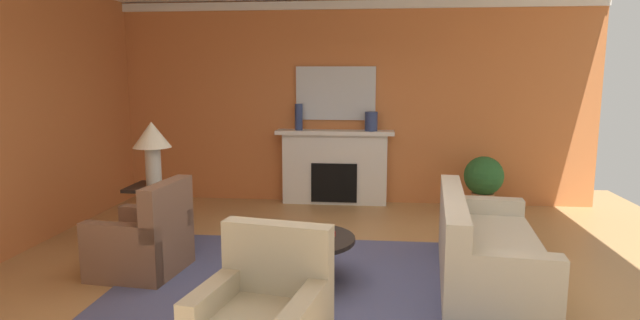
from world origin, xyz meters
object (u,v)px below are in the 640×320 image
Objects in this scene: potted_plant at (484,180)px; armchair_near_window at (144,244)px; table_lamp at (152,141)px; vase_mantel_right at (371,121)px; fireplace at (335,169)px; mantel_mirror at (336,93)px; sofa at (484,253)px; vase_mantel_left at (299,117)px; side_table at (156,210)px; coffee_table at (303,248)px.

armchair_near_window is at bearing -144.58° from potted_plant.
table_lamp is 3.29m from vase_mantel_right.
armchair_near_window is (-1.68, -3.12, -0.24)m from fireplace.
fireplace is 1.47× the size of mantel_mirror.
sofa is 3.85m from vase_mantel_left.
mantel_mirror reaches higher than sofa.
fireplace reaches higher than armchair_near_window.
side_table is (-1.96, -2.30, -1.30)m from mantel_mirror.
sofa is 2.62× the size of potted_plant.
armchair_near_window reaches higher than coffee_table.
sofa is at bearing -61.96° from mantel_mirror.
vase_mantel_right is (0.55, -0.05, 0.75)m from fireplace.
vase_mantel_right is (-1.12, 2.97, 0.99)m from sofa.
side_table is at bearing -130.49° from mantel_mirror.
vase_mantel_left is (-0.49, 3.14, 1.01)m from coffee_table.
armchair_near_window is at bearing -110.27° from vase_mantel_left.
armchair_near_window is 0.95× the size of coffee_table.
table_lamp is 2.55m from vase_mantel_left.
mantel_mirror is 0.56× the size of sofa.
table_lamp reaches higher than potted_plant.
mantel_mirror is 0.71m from vase_mantel_right.
side_table is at bearing -123.56° from vase_mantel_left.
fireplace is 1.17m from mantel_mirror.
potted_plant is (2.17, -0.38, -0.05)m from fireplace.
mantel_mirror reaches higher than vase_mantel_left.
armchair_near_window reaches higher than potted_plant.
vase_mantel_right reaches higher than side_table.
table_lamp is at bearing -139.74° from vase_mantel_right.
potted_plant is (2.17, -0.50, -1.21)m from mantel_mirror.
vase_mantel_left reaches higher than side_table.
coffee_table is at bearing -100.96° from vase_mantel_right.
table_lamp is at bearing -156.49° from potted_plant.
coffee_table is at bearing -2.27° from armchair_near_window.
mantel_mirror is 3.29m from side_table.
potted_plant is (4.13, 1.80, 0.09)m from side_table.
vase_mantel_left is at bearing 56.44° from table_lamp.
sofa is 1.74m from coffee_table.
vase_mantel_right is 0.72× the size of vase_mantel_left.
potted_plant reaches higher than coffee_table.
vase_mantel_left reaches higher than sofa.
sofa reaches higher than side_table.
vase_mantel_right is (2.51, 2.13, 0.07)m from table_lamp.
armchair_near_window is at bearing -73.75° from table_lamp.
side_table is (-1.90, 1.01, 0.06)m from coffee_table.
fireplace is at bearing 88.97° from coffee_table.
potted_plant is (2.23, 2.81, 0.16)m from coffee_table.
fireplace reaches higher than coffee_table.
vase_mantel_right is at bearing 110.70° from sofa.
vase_mantel_left is 2.87m from potted_plant.
sofa is 7.53× the size of vase_mantel_right.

